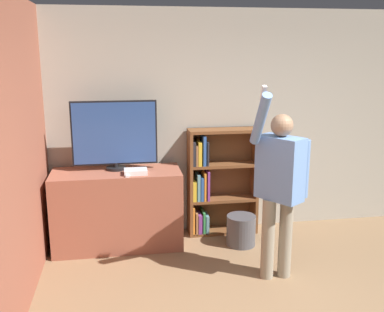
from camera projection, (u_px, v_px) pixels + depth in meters
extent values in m
cube|color=#B2AD9E|center=(231.00, 122.00, 5.52)|extent=(6.40, 0.06, 2.70)
cube|color=#93513D|center=(18.00, 154.00, 3.86)|extent=(0.06, 4.27, 2.70)
cube|color=#93513D|center=(118.00, 209.00, 5.13)|extent=(1.44, 0.60, 0.89)
cylinder|color=black|center=(116.00, 168.00, 5.10)|extent=(0.22, 0.22, 0.03)
cylinder|color=black|center=(116.00, 165.00, 5.09)|extent=(0.06, 0.06, 0.05)
cube|color=black|center=(115.00, 133.00, 5.01)|extent=(0.95, 0.04, 0.72)
cube|color=#2D4C8C|center=(115.00, 133.00, 4.99)|extent=(0.91, 0.01, 0.69)
cube|color=white|center=(136.00, 172.00, 4.92)|extent=(0.25, 0.18, 0.05)
cube|color=white|center=(128.00, 175.00, 4.84)|extent=(0.05, 0.14, 0.02)
cube|color=brown|center=(190.00, 183.00, 5.42)|extent=(0.04, 0.28, 1.30)
cube|color=brown|center=(255.00, 180.00, 5.55)|extent=(0.04, 0.28, 1.30)
cube|color=brown|center=(220.00, 179.00, 5.61)|extent=(0.85, 0.01, 1.30)
cube|color=brown|center=(222.00, 230.00, 5.63)|extent=(0.78, 0.28, 0.04)
cube|color=brown|center=(222.00, 198.00, 5.53)|extent=(0.78, 0.28, 0.04)
cube|color=brown|center=(223.00, 164.00, 5.43)|extent=(0.78, 0.28, 0.04)
cube|color=brown|center=(223.00, 131.00, 5.34)|extent=(0.78, 0.28, 0.04)
cube|color=orange|center=(193.00, 220.00, 5.50)|extent=(0.02, 0.21, 0.35)
cube|color=#99663D|center=(196.00, 222.00, 5.51)|extent=(0.03, 0.21, 0.28)
cube|color=#7A3889|center=(199.00, 223.00, 5.51)|extent=(0.04, 0.20, 0.25)
cube|color=#338447|center=(203.00, 221.00, 5.55)|extent=(0.03, 0.26, 0.28)
cube|color=#5B8E99|center=(206.00, 223.00, 5.54)|extent=(0.04, 0.23, 0.24)
cube|color=gold|center=(193.00, 190.00, 5.43)|extent=(0.04, 0.25, 0.24)
cube|color=#5B8E99|center=(198.00, 187.00, 5.41)|extent=(0.04, 0.21, 0.32)
cube|color=#2D569E|center=(201.00, 187.00, 5.43)|extent=(0.03, 0.24, 0.29)
cube|color=orange|center=(204.00, 186.00, 5.42)|extent=(0.02, 0.21, 0.34)
cube|color=#7A3889|center=(207.00, 184.00, 5.44)|extent=(0.03, 0.24, 0.36)
cube|color=#232328|center=(193.00, 153.00, 5.32)|extent=(0.03, 0.25, 0.29)
cube|color=#99663D|center=(196.00, 154.00, 5.33)|extent=(0.02, 0.24, 0.25)
cube|color=gold|center=(198.00, 153.00, 5.33)|extent=(0.04, 0.25, 0.29)
cube|color=#2D569E|center=(203.00, 150.00, 5.33)|extent=(0.03, 0.23, 0.35)
cube|color=#232328|center=(206.00, 153.00, 5.34)|extent=(0.02, 0.23, 0.28)
cylinder|color=gray|center=(268.00, 239.00, 4.41)|extent=(0.13, 0.13, 0.82)
cylinder|color=gray|center=(285.00, 238.00, 4.44)|extent=(0.13, 0.13, 0.82)
cube|color=#6B93D1|center=(280.00, 168.00, 4.26)|extent=(0.43, 0.49, 0.61)
sphere|color=#9E7556|center=(282.00, 125.00, 4.16)|extent=(0.21, 0.21, 0.21)
cylinder|color=#6B93D1|center=(304.00, 169.00, 4.30)|extent=(0.09, 0.09, 0.57)
cylinder|color=#6B93D1|center=(261.00, 119.00, 4.00)|extent=(0.09, 0.40, 0.51)
cube|color=white|center=(263.00, 93.00, 3.89)|extent=(0.04, 0.09, 0.14)
cylinder|color=#4C4C51|center=(241.00, 230.00, 5.22)|extent=(0.34, 0.34, 0.35)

